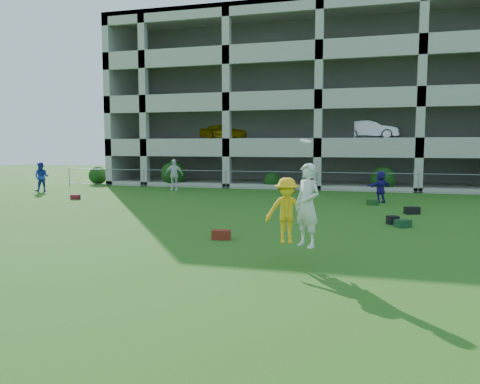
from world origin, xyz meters
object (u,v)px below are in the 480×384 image
(bystander_d, at_px, (380,187))
(parking_garage, at_px, (330,106))
(bystander_c, at_px, (306,179))
(crate_d, at_px, (393,220))
(bystander_a, at_px, (42,177))
(bystander_b, at_px, (174,175))
(frisbee_contest, at_px, (295,208))

(bystander_d, bearing_deg, parking_garage, -118.88)
(bystander_c, xyz_separation_m, crate_d, (4.48, -10.44, -0.66))
(bystander_a, distance_m, bystander_b, 8.06)
(bystander_c, xyz_separation_m, parking_garage, (0.46, 10.43, 5.20))
(bystander_b, bearing_deg, bystander_d, -29.56)
(bystander_a, relative_size, frisbee_contest, 0.72)
(crate_d, xyz_separation_m, frisbee_contest, (-2.54, -6.48, 1.16))
(bystander_d, height_order, frisbee_contest, frisbee_contest)
(bystander_a, xyz_separation_m, frisbee_contest, (17.73, -13.45, 0.41))
(crate_d, bearing_deg, bystander_b, 142.34)
(bystander_b, relative_size, crate_d, 5.66)
(frisbee_contest, xyz_separation_m, parking_garage, (-1.49, 27.35, 4.70))
(crate_d, height_order, frisbee_contest, frisbee_contest)
(crate_d, relative_size, parking_garage, 0.01)
(parking_garage, bearing_deg, bystander_a, -139.44)
(bystander_a, distance_m, bystander_c, 16.15)
(bystander_d, relative_size, frisbee_contest, 0.63)
(crate_d, distance_m, parking_garage, 22.05)
(bystander_a, bearing_deg, crate_d, -34.48)
(bystander_b, distance_m, frisbee_contest, 19.22)
(bystander_a, distance_m, frisbee_contest, 22.26)
(bystander_b, bearing_deg, crate_d, -52.56)
(bystander_a, bearing_deg, bystander_c, -3.11)
(bystander_d, bearing_deg, crate_d, 49.14)
(bystander_a, height_order, bystander_d, bystander_a)
(bystander_c, bearing_deg, bystander_d, 28.51)
(bystander_b, xyz_separation_m, crate_d, (12.72, -9.82, -0.84))
(frisbee_contest, distance_m, parking_garage, 27.79)
(bystander_b, xyz_separation_m, bystander_d, (12.42, -3.25, -0.20))
(bystander_a, xyz_separation_m, bystander_d, (19.96, -0.40, -0.11))
(bystander_a, relative_size, parking_garage, 0.06)
(crate_d, bearing_deg, bystander_d, 92.62)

